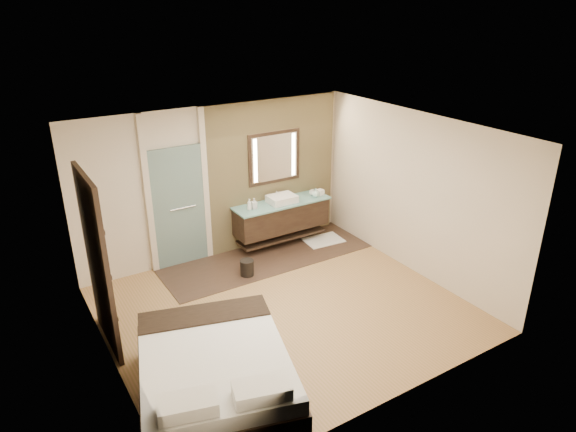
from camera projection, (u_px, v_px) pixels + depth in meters
floor at (285, 309)px, 7.70m from camera, size 5.00×5.00×0.00m
tile_strip at (267, 257)px, 9.24m from camera, size 3.80×1.30×0.01m
stone_wall at (273, 172)px, 9.43m from camera, size 2.60×0.08×2.70m
vanity at (281, 216)px, 9.51m from camera, size 1.85×0.55×0.88m
mirror_unit at (274, 157)px, 9.27m from camera, size 1.06×0.04×0.96m
frosted_door at (178, 202)px, 8.61m from camera, size 1.10×0.12×2.70m
shoji_partition at (98, 262)px, 6.52m from camera, size 0.06×1.20×2.40m
bed at (215, 375)px, 5.86m from camera, size 2.16×2.45×0.80m
bath_mat at (323, 240)px, 9.86m from camera, size 0.76×0.56×0.02m
waste_bin at (247, 268)px, 8.58m from camera, size 0.25×0.25×0.29m
tissue_box at (320, 192)px, 9.72m from camera, size 0.14×0.14×0.10m
soap_bottle_a at (249, 204)px, 9.01m from camera, size 0.09×0.10×0.20m
soap_bottle_b at (254, 203)px, 9.07m from camera, size 0.09×0.09×0.19m
soap_bottle_c at (316, 193)px, 9.59m from camera, size 0.17×0.17×0.17m
cup at (312, 193)px, 9.71m from camera, size 0.15×0.15×0.09m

